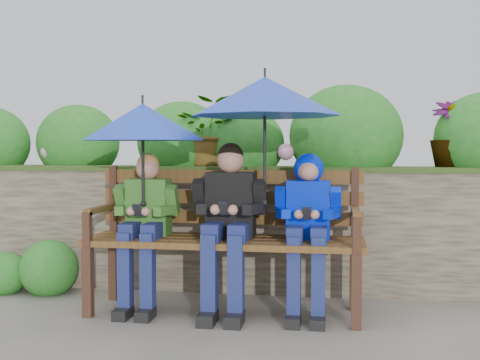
% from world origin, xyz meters
% --- Properties ---
extents(ground, '(60.00, 60.00, 0.00)m').
position_xyz_m(ground, '(0.00, 0.00, 0.00)').
color(ground, '#57574D').
rests_on(ground, ground).
extents(garden_backdrop, '(8.00, 2.84, 1.85)m').
position_xyz_m(garden_backdrop, '(0.02, 1.60, 0.63)').
color(garden_backdrop, '#51463C').
rests_on(garden_backdrop, ground).
extents(park_bench, '(1.98, 0.58, 1.04)m').
position_xyz_m(park_bench, '(-0.10, 0.08, 0.59)').
color(park_bench, '#40261A').
rests_on(park_bench, ground).
extents(boy_left, '(0.46, 0.53, 1.14)m').
position_xyz_m(boy_left, '(-0.68, -0.02, 0.66)').
color(boy_left, '#3C742A').
rests_on(boy_left, ground).
extents(boy_middle, '(0.52, 0.60, 1.22)m').
position_xyz_m(boy_middle, '(-0.06, -0.02, 0.69)').
color(boy_middle, black).
rests_on(boy_middle, ground).
extents(boy_right, '(0.46, 0.56, 1.14)m').
position_xyz_m(boy_right, '(0.50, -0.00, 0.70)').
color(boy_right, '#012DDC').
rests_on(boy_right, ground).
extents(umbrella_left, '(0.91, 0.91, 0.81)m').
position_xyz_m(umbrella_left, '(-0.69, -0.02, 1.37)').
color(umbrella_left, blue).
rests_on(umbrella_left, ground).
extents(umbrella_right, '(1.07, 1.07, 0.96)m').
position_xyz_m(umbrella_right, '(0.19, 0.01, 1.54)').
color(umbrella_right, blue).
rests_on(umbrella_right, ground).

